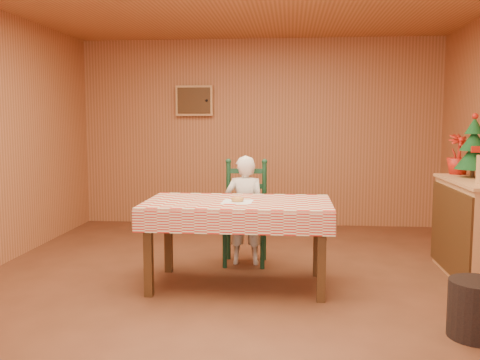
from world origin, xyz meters
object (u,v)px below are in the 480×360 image
object	(u,v)px
ladder_chair	(245,215)
christmas_tree	(474,148)
dining_table	(238,210)
seated_child	(245,210)
shelf_unit	(478,230)
storage_bin	(478,309)

from	to	relation	value
ladder_chair	christmas_tree	bearing A→B (deg)	-2.80
dining_table	seated_child	size ratio (longest dim) A/B	1.47
shelf_unit	christmas_tree	bearing A→B (deg)	88.02
ladder_chair	storage_bin	world-z (taller)	ladder_chair
seated_child	christmas_tree	size ratio (longest dim) A/B	1.81
shelf_unit	storage_bin	size ratio (longest dim) A/B	3.13
seated_child	storage_bin	size ratio (longest dim) A/B	2.84
shelf_unit	seated_child	bearing A→B (deg)	172.23
ladder_chair	shelf_unit	xyz separation A→B (m)	(2.21, -0.36, -0.04)
dining_table	shelf_unit	distance (m)	2.26
shelf_unit	ladder_chair	bearing A→B (deg)	170.79
ladder_chair	seated_child	size ratio (longest dim) A/B	0.96
dining_table	storage_bin	size ratio (longest dim) A/B	4.18
storage_bin	seated_child	bearing A→B (deg)	135.35
christmas_tree	ladder_chair	bearing A→B (deg)	177.20
seated_child	shelf_unit	size ratio (longest dim) A/B	0.91
shelf_unit	dining_table	bearing A→B (deg)	-169.02
dining_table	seated_child	world-z (taller)	seated_child
seated_child	shelf_unit	bearing A→B (deg)	172.23
ladder_chair	christmas_tree	distance (m)	2.33
dining_table	storage_bin	xyz separation A→B (m)	(1.75, -0.99, -0.49)
dining_table	seated_child	xyz separation A→B (m)	(0.00, 0.73, -0.13)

